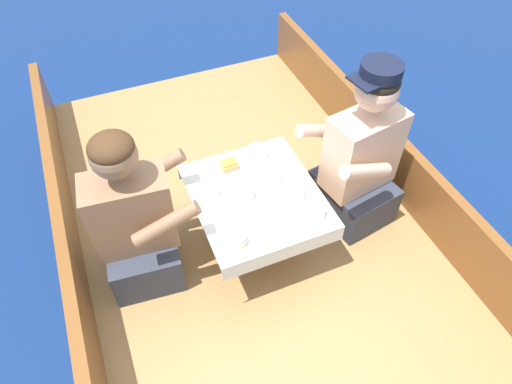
# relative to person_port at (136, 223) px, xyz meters

# --- Properties ---
(ground_plane) EXTENTS (60.00, 60.00, 0.00)m
(ground_plane) POSITION_rel_person_port_xyz_m (0.62, -0.13, -0.64)
(ground_plane) COLOR navy
(boat_deck) EXTENTS (2.04, 3.74, 0.25)m
(boat_deck) POSITION_rel_person_port_xyz_m (0.62, -0.13, -0.51)
(boat_deck) COLOR #A87F4C
(boat_deck) RESTS_ON ground_plane
(gunwale_port) EXTENTS (0.06, 3.74, 0.38)m
(gunwale_port) POSITION_rel_person_port_xyz_m (-0.37, -0.13, -0.20)
(gunwale_port) COLOR brown
(gunwale_port) RESTS_ON boat_deck
(gunwale_starboard) EXTENTS (0.06, 3.74, 0.38)m
(gunwale_starboard) POSITION_rel_person_port_xyz_m (1.61, -0.13, -0.20)
(gunwale_starboard) COLOR brown
(gunwale_starboard) RESTS_ON boat_deck
(cockpit_table) EXTENTS (0.65, 0.73, 0.41)m
(cockpit_table) POSITION_rel_person_port_xyz_m (0.62, -0.07, -0.02)
(cockpit_table) COLOR #B2B2B7
(cockpit_table) RESTS_ON boat_deck
(person_port) EXTENTS (0.55, 0.48, 0.96)m
(person_port) POSITION_rel_person_port_xyz_m (0.00, 0.00, 0.00)
(person_port) COLOR #333847
(person_port) RESTS_ON boat_deck
(person_starboard) EXTENTS (0.57, 0.51, 1.04)m
(person_starboard) POSITION_rel_person_port_xyz_m (1.25, -0.08, 0.04)
(person_starboard) COLOR #333847
(person_starboard) RESTS_ON boat_deck
(plate_sandwich) EXTENTS (0.21, 0.21, 0.01)m
(plate_sandwich) POSITION_rel_person_port_xyz_m (0.56, 0.16, 0.03)
(plate_sandwich) COLOR white
(plate_sandwich) RESTS_ON cockpit_table
(plate_bread) EXTENTS (0.19, 0.19, 0.01)m
(plate_bread) POSITION_rel_person_port_xyz_m (0.61, -0.21, 0.03)
(plate_bread) COLOR white
(plate_bread) RESTS_ON cockpit_table
(sandwich) EXTENTS (0.10, 0.08, 0.05)m
(sandwich) POSITION_rel_person_port_xyz_m (0.56, 0.16, 0.05)
(sandwich) COLOR tan
(sandwich) RESTS_ON plate_sandwich
(bowl_port_near) EXTENTS (0.12, 0.12, 0.04)m
(bowl_port_near) POSITION_rel_person_port_xyz_m (0.75, 0.20, 0.04)
(bowl_port_near) COLOR white
(bowl_port_near) RESTS_ON cockpit_table
(bowl_starboard_near) EXTENTS (0.14, 0.14, 0.04)m
(bowl_starboard_near) POSITION_rel_person_port_xyz_m (0.73, 0.01, 0.04)
(bowl_starboard_near) COLOR white
(bowl_starboard_near) RESTS_ON cockpit_table
(bowl_center_far) EXTENTS (0.14, 0.14, 0.04)m
(bowl_center_far) POSITION_rel_person_port_xyz_m (0.80, -0.14, 0.04)
(bowl_center_far) COLOR white
(bowl_center_far) RESTS_ON cockpit_table
(bowl_port_far) EXTENTS (0.14, 0.14, 0.04)m
(bowl_port_far) POSITION_rel_person_port_xyz_m (0.56, -0.05, 0.04)
(bowl_port_far) COLOR white
(bowl_port_far) RESTS_ON cockpit_table
(coffee_cup_port) EXTENTS (0.09, 0.07, 0.05)m
(coffee_cup_port) POSITION_rel_person_port_xyz_m (0.41, 0.01, 0.05)
(coffee_cup_port) COLOR white
(coffee_cup_port) RESTS_ON cockpit_table
(coffee_cup_starboard) EXTENTS (0.09, 0.06, 0.05)m
(coffee_cup_starboard) POSITION_rel_person_port_xyz_m (0.86, -0.33, 0.05)
(coffee_cup_starboard) COLOR white
(coffee_cup_starboard) RESTS_ON cockpit_table
(tin_can) EXTENTS (0.07, 0.07, 0.05)m
(tin_can) POSITION_rel_person_port_xyz_m (0.43, -0.33, 0.05)
(tin_can) COLOR silver
(tin_can) RESTS_ON cockpit_table
(utensil_spoon_center) EXTENTS (0.17, 0.03, 0.01)m
(utensil_spoon_center) POSITION_rel_person_port_xyz_m (0.48, -0.14, 0.02)
(utensil_spoon_center) COLOR silver
(utensil_spoon_center) RESTS_ON cockpit_table
(utensil_knife_starboard) EXTENTS (0.17, 0.06, 0.00)m
(utensil_knife_starboard) POSITION_rel_person_port_xyz_m (0.87, 0.09, 0.02)
(utensil_knife_starboard) COLOR silver
(utensil_knife_starboard) RESTS_ON cockpit_table
(utensil_spoon_starboard) EXTENTS (0.12, 0.14, 0.01)m
(utensil_spoon_starboard) POSITION_rel_person_port_xyz_m (0.76, -0.23, 0.02)
(utensil_spoon_starboard) COLOR silver
(utensil_spoon_starboard) RESTS_ON cockpit_table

